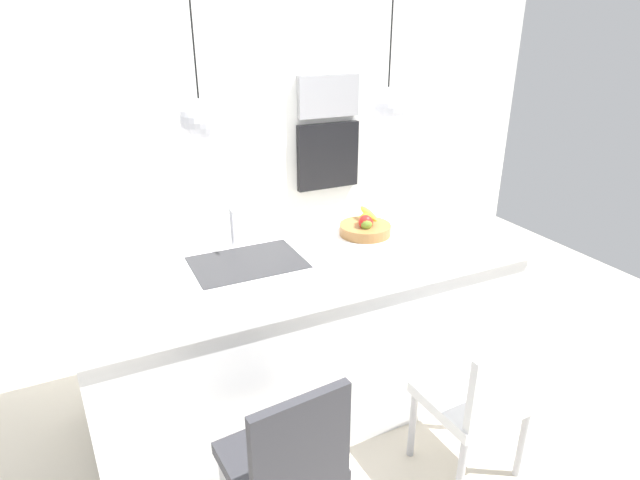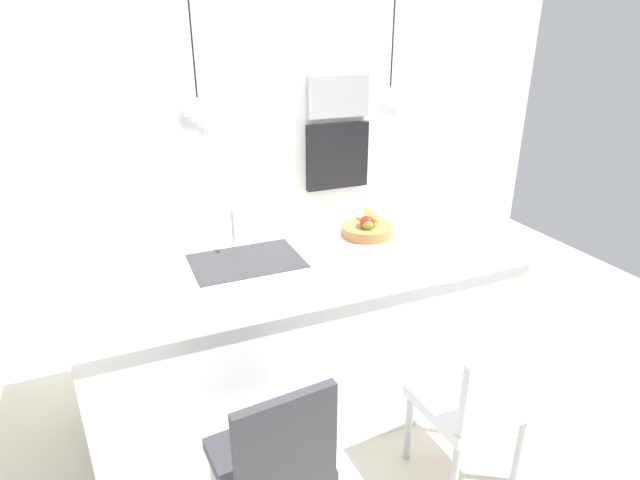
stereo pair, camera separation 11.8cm
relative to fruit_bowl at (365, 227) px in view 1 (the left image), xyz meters
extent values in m
plane|color=beige|center=(-0.42, -0.07, -1.01)|extent=(6.60, 6.60, 0.00)
cube|color=white|center=(-0.42, 1.58, 0.29)|extent=(6.00, 0.10, 2.60)
cube|color=white|center=(-0.42, -0.07, -0.56)|extent=(2.32, 0.96, 0.90)
cube|color=white|center=(-0.42, -0.07, -0.08)|extent=(2.38, 1.02, 0.06)
cube|color=#2D2D30|center=(-0.74, -0.07, -0.05)|extent=(0.56, 0.40, 0.02)
cylinder|color=silver|center=(-0.74, 0.17, 0.06)|extent=(0.02, 0.02, 0.22)
cylinder|color=silver|center=(-0.74, 0.09, 0.16)|extent=(0.02, 0.16, 0.02)
cylinder|color=#9E6B38|center=(0.00, 0.00, -0.02)|extent=(0.30, 0.30, 0.06)
sphere|color=olive|center=(-0.02, -0.04, 0.04)|extent=(0.07, 0.07, 0.07)
sphere|color=red|center=(-0.02, -0.03, 0.04)|extent=(0.08, 0.08, 0.08)
sphere|color=orange|center=(0.00, 0.00, 0.04)|extent=(0.08, 0.08, 0.08)
ellipsoid|color=yellow|center=(0.04, 0.04, 0.06)|extent=(0.05, 0.19, 0.07)
cube|color=#9E9EA3|center=(0.51, 1.51, 0.53)|extent=(0.54, 0.08, 0.34)
cube|color=black|center=(0.51, 1.51, 0.03)|extent=(0.56, 0.08, 0.56)
cube|color=#333338|center=(-0.92, -0.91, -0.54)|extent=(0.45, 0.46, 0.06)
cube|color=#333338|center=(-0.90, -1.10, -0.30)|extent=(0.40, 0.08, 0.42)
cylinder|color=#B2B2B7|center=(-0.75, -0.71, -0.79)|extent=(0.04, 0.04, 0.43)
cube|color=silver|center=(0.08, -0.91, -0.57)|extent=(0.47, 0.43, 0.06)
cube|color=silver|center=(0.09, -1.10, -0.36)|extent=(0.43, 0.06, 0.36)
cylinder|color=#B2B2B7|center=(0.27, -0.72, -0.80)|extent=(0.04, 0.04, 0.40)
cylinder|color=#B2B2B7|center=(-0.12, -0.74, -0.80)|extent=(0.04, 0.04, 0.40)
cylinder|color=#B2B2B7|center=(0.28, -1.08, -0.80)|extent=(0.04, 0.04, 0.40)
cylinder|color=#B2B2B7|center=(-0.11, -1.09, -0.80)|extent=(0.04, 0.04, 0.40)
sphere|color=silver|center=(-0.92, -0.07, 0.69)|extent=(0.19, 0.19, 0.19)
cylinder|color=black|center=(-0.92, -0.07, 1.09)|extent=(0.01, 0.01, 0.60)
sphere|color=silver|center=(0.07, -0.07, 0.69)|extent=(0.19, 0.19, 0.19)
cylinder|color=black|center=(0.07, -0.07, 1.09)|extent=(0.01, 0.01, 0.60)
camera|label=1|loc=(-1.46, -2.40, 1.10)|focal=29.17mm
camera|label=2|loc=(-1.35, -2.45, 1.10)|focal=29.17mm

